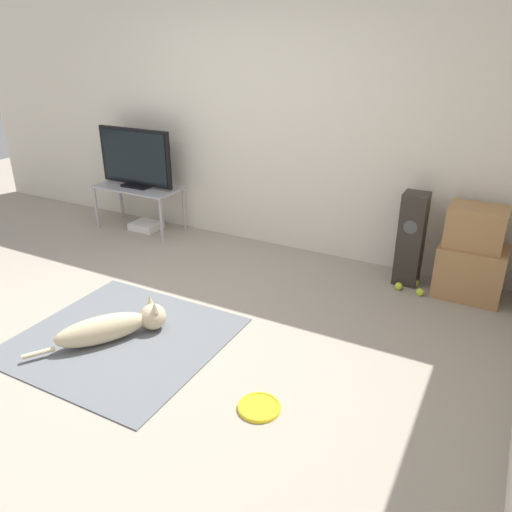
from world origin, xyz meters
name	(u,v)px	position (x,y,z in m)	size (l,w,h in m)	color
ground_plane	(138,332)	(0.00, 0.00, 0.00)	(12.00, 12.00, 0.00)	#9E9384
wall_back	(265,122)	(0.00, 2.10, 1.27)	(8.00, 0.06, 2.55)	silver
area_rug	(122,338)	(-0.04, -0.13, 0.01)	(1.45, 1.38, 0.01)	slate
dog	(115,326)	(-0.07, -0.16, 0.12)	(0.63, 0.88, 0.26)	beige
frisbee	(259,407)	(1.21, -0.32, 0.01)	(0.26, 0.26, 0.03)	yellow
cardboard_box_lower	(469,271)	(2.12, 1.81, 0.23)	(0.54, 0.40, 0.45)	#A87A4C
cardboard_box_upper	(476,227)	(2.10, 1.82, 0.62)	(0.45, 0.34, 0.34)	#A87A4C
floor_speaker	(411,239)	(1.60, 1.81, 0.42)	(0.21, 0.22, 0.84)	#2D2823
tv_stand	(138,192)	(-1.44, 1.77, 0.44)	(1.00, 0.48, 0.50)	#A8A8AD
tv	(135,159)	(-1.44, 1.77, 0.82)	(0.95, 0.20, 0.65)	black
tennis_ball_by_boxes	(420,292)	(1.78, 1.60, 0.03)	(0.07, 0.07, 0.07)	#C6E033
tennis_ball_near_speaker	(415,282)	(1.70, 1.77, 0.03)	(0.07, 0.07, 0.07)	#C6E033
tennis_ball_loose_on_carpet	(399,286)	(1.58, 1.63, 0.03)	(0.07, 0.07, 0.07)	#C6E033
game_console	(146,226)	(-1.37, 1.77, 0.04)	(0.32, 0.28, 0.08)	white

